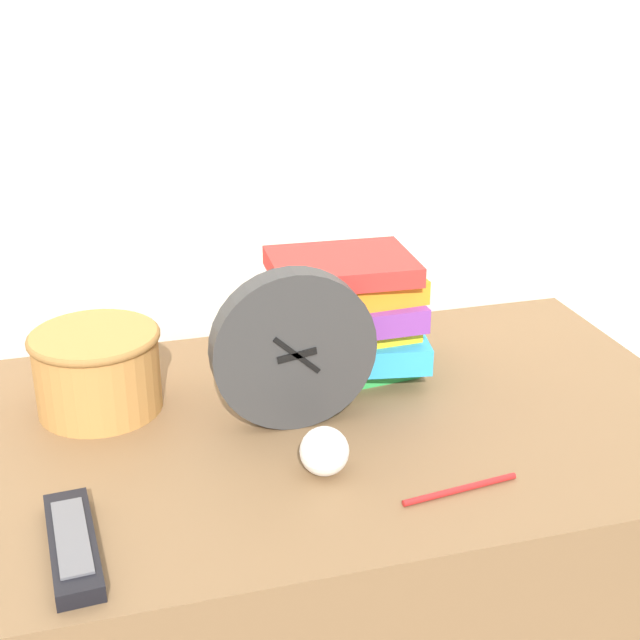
{
  "coord_description": "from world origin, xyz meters",
  "views": [
    {
      "loc": [
        -0.23,
        -0.72,
        1.37
      ],
      "look_at": [
        0.09,
        0.39,
        0.88
      ],
      "focal_mm": 50.0,
      "sensor_mm": 36.0,
      "label": 1
    }
  ],
  "objects_px": {
    "crumpled_paper_ball": "(324,451)",
    "pen": "(460,489)",
    "desk_clock": "(294,350)",
    "basket": "(97,368)",
    "book_stack": "(347,317)",
    "tv_remote": "(73,544)"
  },
  "relations": [
    {
      "from": "tv_remote",
      "to": "basket",
      "type": "bearing_deg",
      "value": 81.8
    },
    {
      "from": "crumpled_paper_ball",
      "to": "book_stack",
      "type": "bearing_deg",
      "value": 67.11
    },
    {
      "from": "desk_clock",
      "to": "basket",
      "type": "relative_size",
      "value": 1.23
    },
    {
      "from": "book_stack",
      "to": "basket",
      "type": "xyz_separation_m",
      "value": [
        -0.37,
        -0.01,
        -0.03
      ]
    },
    {
      "from": "tv_remote",
      "to": "desk_clock",
      "type": "bearing_deg",
      "value": 34.59
    },
    {
      "from": "basket",
      "to": "pen",
      "type": "bearing_deg",
      "value": -39.34
    },
    {
      "from": "basket",
      "to": "crumpled_paper_ball",
      "type": "relative_size",
      "value": 2.93
    },
    {
      "from": "desk_clock",
      "to": "basket",
      "type": "distance_m",
      "value": 0.28
    },
    {
      "from": "desk_clock",
      "to": "tv_remote",
      "type": "relative_size",
      "value": 1.19
    },
    {
      "from": "book_stack",
      "to": "pen",
      "type": "bearing_deg",
      "value": -83.72
    },
    {
      "from": "book_stack",
      "to": "basket",
      "type": "distance_m",
      "value": 0.37
    },
    {
      "from": "book_stack",
      "to": "desk_clock",
      "type": "bearing_deg",
      "value": -131.9
    },
    {
      "from": "book_stack",
      "to": "tv_remote",
      "type": "relative_size",
      "value": 1.38
    },
    {
      "from": "book_stack",
      "to": "tv_remote",
      "type": "bearing_deg",
      "value": -141.13
    },
    {
      "from": "basket",
      "to": "pen",
      "type": "xyz_separation_m",
      "value": [
        0.41,
        -0.33,
        -0.06
      ]
    },
    {
      "from": "book_stack",
      "to": "tv_remote",
      "type": "distance_m",
      "value": 0.54
    },
    {
      "from": "crumpled_paper_ball",
      "to": "pen",
      "type": "height_order",
      "value": "crumpled_paper_ball"
    },
    {
      "from": "crumpled_paper_ball",
      "to": "pen",
      "type": "relative_size",
      "value": 0.4
    },
    {
      "from": "basket",
      "to": "crumpled_paper_ball",
      "type": "bearing_deg",
      "value": -43.55
    },
    {
      "from": "book_stack",
      "to": "pen",
      "type": "height_order",
      "value": "book_stack"
    },
    {
      "from": "book_stack",
      "to": "basket",
      "type": "height_order",
      "value": "book_stack"
    },
    {
      "from": "desk_clock",
      "to": "basket",
      "type": "xyz_separation_m",
      "value": [
        -0.25,
        0.12,
        -0.05
      ]
    }
  ]
}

